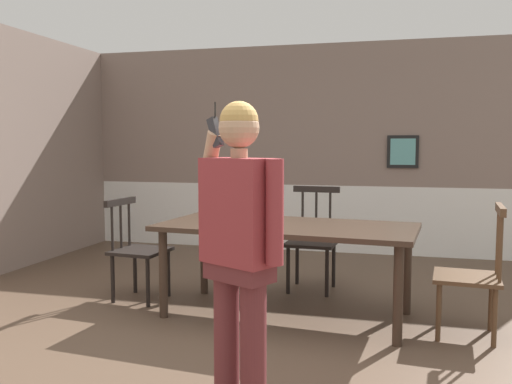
{
  "coord_description": "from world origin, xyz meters",
  "views": [
    {
      "loc": [
        1.03,
        -3.39,
        1.41
      ],
      "look_at": [
        0.19,
        -0.18,
        1.12
      ],
      "focal_mm": 38.35,
      "sensor_mm": 36.0,
      "label": 1
    }
  ],
  "objects_px": {
    "dining_table": "(287,234)",
    "chair_by_doorway": "(137,249)",
    "chair_near_window": "(312,240)",
    "person_figure": "(240,236)",
    "chair_at_table_head": "(473,274)"
  },
  "relations": [
    {
      "from": "dining_table",
      "to": "person_figure",
      "type": "height_order",
      "value": "person_figure"
    },
    {
      "from": "chair_at_table_head",
      "to": "dining_table",
      "type": "bearing_deg",
      "value": 89.68
    },
    {
      "from": "chair_by_doorway",
      "to": "chair_at_table_head",
      "type": "height_order",
      "value": "chair_at_table_head"
    },
    {
      "from": "person_figure",
      "to": "chair_near_window",
      "type": "bearing_deg",
      "value": -62.77
    },
    {
      "from": "person_figure",
      "to": "dining_table",
      "type": "bearing_deg",
      "value": -59.98
    },
    {
      "from": "chair_near_window",
      "to": "chair_by_doorway",
      "type": "xyz_separation_m",
      "value": [
        -1.49,
        -0.74,
        -0.02
      ]
    },
    {
      "from": "chair_near_window",
      "to": "person_figure",
      "type": "bearing_deg",
      "value": 92.88
    },
    {
      "from": "chair_by_doorway",
      "to": "person_figure",
      "type": "distance_m",
      "value": 2.33
    },
    {
      "from": "dining_table",
      "to": "chair_by_doorway",
      "type": "height_order",
      "value": "chair_by_doorway"
    },
    {
      "from": "chair_by_doorway",
      "to": "chair_at_table_head",
      "type": "relative_size",
      "value": 0.94
    },
    {
      "from": "dining_table",
      "to": "chair_at_table_head",
      "type": "relative_size",
      "value": 2.19
    },
    {
      "from": "chair_near_window",
      "to": "chair_by_doorway",
      "type": "distance_m",
      "value": 1.66
    },
    {
      "from": "dining_table",
      "to": "chair_near_window",
      "type": "distance_m",
      "value": 0.9
    },
    {
      "from": "dining_table",
      "to": "chair_near_window",
      "type": "bearing_deg",
      "value": 84.78
    },
    {
      "from": "dining_table",
      "to": "chair_near_window",
      "type": "xyz_separation_m",
      "value": [
        0.08,
        0.87,
        -0.2
      ]
    }
  ]
}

